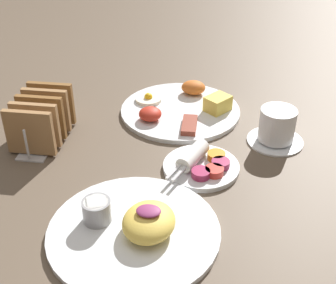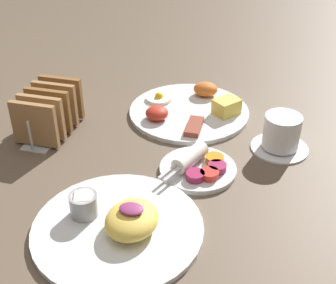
{
  "view_description": "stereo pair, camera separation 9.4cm",
  "coord_description": "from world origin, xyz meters",
  "px_view_note": "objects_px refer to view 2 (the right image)",
  "views": [
    {
      "loc": [
        0.17,
        -0.76,
        0.54
      ],
      "look_at": [
        0.06,
        0.04,
        0.03
      ],
      "focal_mm": 50.0,
      "sensor_mm": 36.0,
      "label": 1
    },
    {
      "loc": [
        0.26,
        -0.74,
        0.54
      ],
      "look_at": [
        0.06,
        0.04,
        0.03
      ],
      "focal_mm": 50.0,
      "sensor_mm": 36.0,
      "label": 2
    }
  ],
  "objects_px": {
    "plate_foreground": "(119,224)",
    "plate_breakfast": "(190,109)",
    "toast_rack": "(49,112)",
    "coffee_cup": "(281,134)",
    "plate_condiments": "(198,167)"
  },
  "relations": [
    {
      "from": "plate_breakfast",
      "to": "plate_condiments",
      "type": "height_order",
      "value": "plate_breakfast"
    },
    {
      "from": "plate_breakfast",
      "to": "plate_condiments",
      "type": "distance_m",
      "value": 0.24
    },
    {
      "from": "plate_condiments",
      "to": "coffee_cup",
      "type": "relative_size",
      "value": 1.3
    },
    {
      "from": "plate_condiments",
      "to": "plate_foreground",
      "type": "bearing_deg",
      "value": -115.66
    },
    {
      "from": "toast_rack",
      "to": "coffee_cup",
      "type": "bearing_deg",
      "value": 6.52
    },
    {
      "from": "toast_rack",
      "to": "coffee_cup",
      "type": "height_order",
      "value": "toast_rack"
    },
    {
      "from": "plate_breakfast",
      "to": "plate_condiments",
      "type": "xyz_separation_m",
      "value": [
        0.07,
        -0.23,
        0.0
      ]
    },
    {
      "from": "plate_foreground",
      "to": "plate_breakfast",
      "type": "bearing_deg",
      "value": 86.19
    },
    {
      "from": "plate_condiments",
      "to": "plate_foreground",
      "type": "height_order",
      "value": "plate_foreground"
    },
    {
      "from": "coffee_cup",
      "to": "plate_condiments",
      "type": "bearing_deg",
      "value": -140.45
    },
    {
      "from": "plate_condiments",
      "to": "plate_foreground",
      "type": "distance_m",
      "value": 0.22
    },
    {
      "from": "plate_breakfast",
      "to": "coffee_cup",
      "type": "distance_m",
      "value": 0.24
    },
    {
      "from": "toast_rack",
      "to": "plate_condiments",
      "type": "bearing_deg",
      "value": -10.87
    },
    {
      "from": "plate_breakfast",
      "to": "plate_foreground",
      "type": "bearing_deg",
      "value": -93.81
    },
    {
      "from": "toast_rack",
      "to": "coffee_cup",
      "type": "relative_size",
      "value": 1.5
    }
  ]
}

